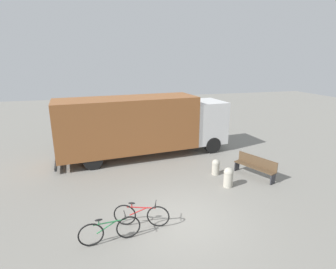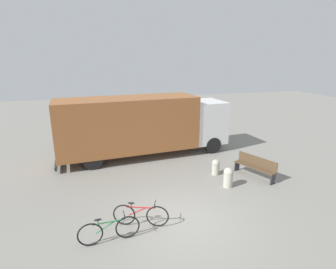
% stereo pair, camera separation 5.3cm
% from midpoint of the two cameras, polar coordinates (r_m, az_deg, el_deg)
% --- Properties ---
extents(ground_plane, '(60.00, 60.00, 0.00)m').
position_cam_midpoint_polar(ground_plane, '(9.23, 2.81, -18.00)').
color(ground_plane, gray).
extents(delivery_truck, '(9.47, 3.15, 3.26)m').
position_cam_midpoint_polar(delivery_truck, '(14.22, -5.59, 2.31)').
color(delivery_truck, '#99592D').
rests_on(delivery_truck, ground).
extents(park_bench, '(1.15, 1.97, 0.94)m').
position_cam_midpoint_polar(park_bench, '(12.58, 18.38, -6.45)').
color(park_bench, brown).
rests_on(park_bench, ground).
extents(bicycle_near, '(1.80, 0.44, 0.82)m').
position_cam_midpoint_polar(bicycle_near, '(8.27, -12.72, -19.68)').
color(bicycle_near, black).
rests_on(bicycle_near, ground).
extents(bicycle_middle, '(1.72, 0.68, 0.82)m').
position_cam_midpoint_polar(bicycle_middle, '(8.77, -6.03, -17.03)').
color(bicycle_middle, black).
rests_on(bicycle_middle, ground).
extents(bollard_near_bench, '(0.41, 0.41, 0.85)m').
position_cam_midpoint_polar(bollard_near_bench, '(11.34, 12.88, -8.90)').
color(bollard_near_bench, '#B2AD9E').
rests_on(bollard_near_bench, ground).
extents(bollard_far_bench, '(0.36, 0.36, 0.73)m').
position_cam_midpoint_polar(bollard_far_bench, '(12.40, 10.23, -6.84)').
color(bollard_far_bench, '#B2AD9E').
rests_on(bollard_far_bench, ground).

